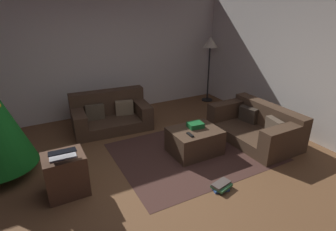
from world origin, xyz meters
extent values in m
plane|color=brown|center=(0.00, 0.00, 0.00)|extent=(6.40, 6.40, 0.00)
cube|color=silver|center=(0.00, 3.14, 1.30)|extent=(6.40, 0.12, 2.60)
cube|color=silver|center=(3.14, 0.00, 1.30)|extent=(0.12, 6.40, 2.60)
cube|color=#473323|center=(-0.01, 2.15, 0.11)|extent=(1.56, 0.96, 0.22)
cube|color=#473323|center=(0.01, 2.45, 0.47)|extent=(1.52, 0.35, 0.51)
cube|color=#473323|center=(0.62, 2.10, 0.35)|extent=(0.30, 0.86, 0.26)
cube|color=#473323|center=(-0.64, 2.20, 0.35)|extent=(0.30, 0.86, 0.26)
cube|color=#8C7A5B|center=(0.30, 2.23, 0.37)|extent=(0.38, 0.22, 0.30)
cube|color=brown|center=(-0.30, 2.28, 0.37)|extent=(0.37, 0.16, 0.30)
cube|color=#473323|center=(2.15, 0.43, 0.11)|extent=(0.97, 1.60, 0.21)
cube|color=#473323|center=(2.51, 0.43, 0.42)|extent=(0.25, 1.60, 0.42)
cube|color=#473323|center=(2.15, -0.25, 0.38)|extent=(0.96, 0.24, 0.33)
cube|color=#473323|center=(2.15, 1.11, 0.38)|extent=(0.96, 0.24, 0.33)
cube|color=brown|center=(2.31, 0.11, 0.36)|extent=(0.20, 0.38, 0.31)
cube|color=#372D24|center=(2.31, 0.75, 0.36)|extent=(0.21, 0.38, 0.31)
cube|color=#473323|center=(0.94, 0.56, 0.21)|extent=(0.82, 0.65, 0.43)
cube|color=#19662D|center=(1.00, 0.64, 0.47)|extent=(0.27, 0.22, 0.08)
cube|color=black|center=(0.76, 0.43, 0.44)|extent=(0.05, 0.16, 0.02)
cylinder|color=brown|center=(-1.93, 1.32, 0.10)|extent=(0.10, 0.10, 0.19)
sphere|color=#CC33BF|center=(-1.77, 1.64, 0.51)|extent=(0.05, 0.05, 0.05)
sphere|color=red|center=(-1.81, 1.02, 0.60)|extent=(0.05, 0.05, 0.05)
sphere|color=orange|center=(-1.74, 1.52, 0.82)|extent=(0.08, 0.08, 0.08)
cube|color=#4C3323|center=(-1.15, 0.47, 0.29)|extent=(0.52, 0.44, 0.58)
cube|color=silver|center=(-1.15, 0.47, 0.59)|extent=(0.34, 0.27, 0.02)
cube|color=black|center=(-1.16, 0.32, 0.72)|extent=(0.34, 0.26, 0.08)
cube|color=#2D5193|center=(0.70, -0.45, 0.02)|extent=(0.25, 0.21, 0.03)
cube|color=#387A47|center=(0.72, -0.46, 0.05)|extent=(0.30, 0.26, 0.04)
cube|color=#4C423D|center=(0.72, -0.45, 0.09)|extent=(0.30, 0.20, 0.03)
cylinder|color=black|center=(2.72, 2.64, 0.01)|extent=(0.28, 0.28, 0.02)
cylinder|color=black|center=(2.72, 2.64, 0.69)|extent=(0.04, 0.04, 1.38)
cone|color=beige|center=(2.72, 2.64, 1.50)|extent=(0.36, 0.36, 0.24)
cube|color=#432923|center=(0.94, 0.56, 0.00)|extent=(2.60, 2.00, 0.01)
camera|label=1|loc=(-1.38, -2.80, 2.39)|focal=28.93mm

